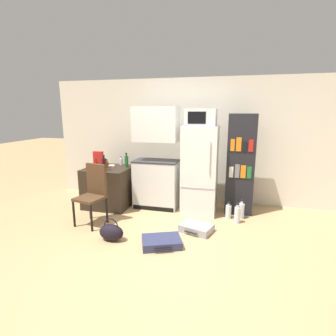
{
  "coord_description": "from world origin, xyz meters",
  "views": [
    {
      "loc": [
        0.79,
        -3.24,
        1.82
      ],
      "look_at": [
        -0.26,
        0.85,
        0.89
      ],
      "focal_mm": 28.0,
      "sensor_mm": 36.0,
      "label": 1
    }
  ],
  "objects_px": {
    "chair": "(93,190)",
    "suitcase_small_flat": "(196,228)",
    "bottle_ketchup_red": "(96,166)",
    "water_bottle_back": "(228,211)",
    "refrigerator": "(200,170)",
    "microwave": "(201,117)",
    "bookshelf": "(240,165)",
    "bottle_amber_beer": "(107,164)",
    "side_table": "(109,187)",
    "water_bottle_middle": "(241,210)",
    "kitchen_hutch": "(156,162)",
    "cereal_box": "(98,159)",
    "handbag": "(111,232)",
    "bottle_wine_dark": "(104,164)",
    "suitcase_large_flat": "(161,242)",
    "bottle_green_tall": "(126,161)",
    "bowl": "(112,166)",
    "water_bottle_front": "(237,215)",
    "bottle_milk_white": "(121,161)"
  },
  "relations": [
    {
      "from": "suitcase_large_flat",
      "to": "handbag",
      "type": "bearing_deg",
      "value": 159.82
    },
    {
      "from": "bottle_milk_white",
      "to": "bottle_ketchup_red",
      "type": "bearing_deg",
      "value": -110.64
    },
    {
      "from": "bottle_ketchup_red",
      "to": "water_bottle_middle",
      "type": "relative_size",
      "value": 0.59
    },
    {
      "from": "side_table",
      "to": "kitchen_hutch",
      "type": "height_order",
      "value": "kitchen_hutch"
    },
    {
      "from": "side_table",
      "to": "water_bottle_middle",
      "type": "distance_m",
      "value": 2.5
    },
    {
      "from": "bowl",
      "to": "water_bottle_front",
      "type": "distance_m",
      "value": 2.49
    },
    {
      "from": "chair",
      "to": "bottle_wine_dark",
      "type": "bearing_deg",
      "value": 111.32
    },
    {
      "from": "chair",
      "to": "bottle_amber_beer",
      "type": "bearing_deg",
      "value": 112.6
    },
    {
      "from": "kitchen_hutch",
      "to": "suitcase_small_flat",
      "type": "relative_size",
      "value": 3.45
    },
    {
      "from": "bottle_ketchup_red",
      "to": "suitcase_large_flat",
      "type": "distance_m",
      "value": 1.98
    },
    {
      "from": "bottle_wine_dark",
      "to": "handbag",
      "type": "relative_size",
      "value": 0.8
    },
    {
      "from": "water_bottle_back",
      "to": "suitcase_small_flat",
      "type": "bearing_deg",
      "value": -125.54
    },
    {
      "from": "bookshelf",
      "to": "handbag",
      "type": "height_order",
      "value": "bookshelf"
    },
    {
      "from": "refrigerator",
      "to": "handbag",
      "type": "bearing_deg",
      "value": -127.01
    },
    {
      "from": "water_bottle_back",
      "to": "side_table",
      "type": "bearing_deg",
      "value": 178.05
    },
    {
      "from": "bowl",
      "to": "cereal_box",
      "type": "bearing_deg",
      "value": -167.79
    },
    {
      "from": "side_table",
      "to": "water_bottle_back",
      "type": "distance_m",
      "value": 2.29
    },
    {
      "from": "water_bottle_middle",
      "to": "bottle_ketchup_red",
      "type": "bearing_deg",
      "value": -174.82
    },
    {
      "from": "chair",
      "to": "water_bottle_middle",
      "type": "relative_size",
      "value": 2.84
    },
    {
      "from": "microwave",
      "to": "bottle_ketchup_red",
      "type": "height_order",
      "value": "microwave"
    },
    {
      "from": "microwave",
      "to": "refrigerator",
      "type": "bearing_deg",
      "value": 74.26
    },
    {
      "from": "chair",
      "to": "suitcase_small_flat",
      "type": "distance_m",
      "value": 1.76
    },
    {
      "from": "bottle_green_tall",
      "to": "kitchen_hutch",
      "type": "bearing_deg",
      "value": 3.09
    },
    {
      "from": "suitcase_small_flat",
      "to": "bottle_ketchup_red",
      "type": "bearing_deg",
      "value": -175.66
    },
    {
      "from": "bottle_green_tall",
      "to": "chair",
      "type": "bearing_deg",
      "value": -101.33
    },
    {
      "from": "bookshelf",
      "to": "chair",
      "type": "bearing_deg",
      "value": -155.52
    },
    {
      "from": "bottle_wine_dark",
      "to": "water_bottle_middle",
      "type": "bearing_deg",
      "value": 4.77
    },
    {
      "from": "kitchen_hutch",
      "to": "water_bottle_back",
      "type": "relative_size",
      "value": 6.45
    },
    {
      "from": "suitcase_large_flat",
      "to": "water_bottle_front",
      "type": "distance_m",
      "value": 1.45
    },
    {
      "from": "bottle_ketchup_red",
      "to": "water_bottle_back",
      "type": "xyz_separation_m",
      "value": [
        2.37,
        0.19,
        -0.72
      ]
    },
    {
      "from": "bottle_amber_beer",
      "to": "water_bottle_back",
      "type": "xyz_separation_m",
      "value": [
        2.28,
        -0.03,
        -0.7
      ]
    },
    {
      "from": "refrigerator",
      "to": "bottle_wine_dark",
      "type": "height_order",
      "value": "refrigerator"
    },
    {
      "from": "kitchen_hutch",
      "to": "suitcase_large_flat",
      "type": "distance_m",
      "value": 1.73
    },
    {
      "from": "refrigerator",
      "to": "bowl",
      "type": "bearing_deg",
      "value": -179.1
    },
    {
      "from": "refrigerator",
      "to": "bottle_green_tall",
      "type": "bearing_deg",
      "value": 178.86
    },
    {
      "from": "bookshelf",
      "to": "bottle_milk_white",
      "type": "bearing_deg",
      "value": 178.15
    },
    {
      "from": "bottle_green_tall",
      "to": "suitcase_large_flat",
      "type": "height_order",
      "value": "bottle_green_tall"
    },
    {
      "from": "kitchen_hutch",
      "to": "cereal_box",
      "type": "xyz_separation_m",
      "value": [
        -1.12,
        -0.14,
        0.04
      ]
    },
    {
      "from": "cereal_box",
      "to": "water_bottle_middle",
      "type": "bearing_deg",
      "value": -1.27
    },
    {
      "from": "microwave",
      "to": "water_bottle_middle",
      "type": "height_order",
      "value": "microwave"
    },
    {
      "from": "bookshelf",
      "to": "bottle_amber_beer",
      "type": "bearing_deg",
      "value": -173.26
    },
    {
      "from": "chair",
      "to": "suitcase_small_flat",
      "type": "xyz_separation_m",
      "value": [
        1.68,
        0.08,
        -0.51
      ]
    },
    {
      "from": "bookshelf",
      "to": "cereal_box",
      "type": "relative_size",
      "value": 5.92
    },
    {
      "from": "microwave",
      "to": "suitcase_large_flat",
      "type": "distance_m",
      "value": 2.18
    },
    {
      "from": "bottle_wine_dark",
      "to": "suitcase_large_flat",
      "type": "distance_m",
      "value": 1.9
    },
    {
      "from": "side_table",
      "to": "water_bottle_back",
      "type": "bearing_deg",
      "value": -1.95
    },
    {
      "from": "refrigerator",
      "to": "bottle_amber_beer",
      "type": "distance_m",
      "value": 1.75
    },
    {
      "from": "refrigerator",
      "to": "microwave",
      "type": "height_order",
      "value": "microwave"
    },
    {
      "from": "suitcase_large_flat",
      "to": "water_bottle_back",
      "type": "relative_size",
      "value": 2.14
    },
    {
      "from": "refrigerator",
      "to": "water_bottle_front",
      "type": "relative_size",
      "value": 4.48
    }
  ]
}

